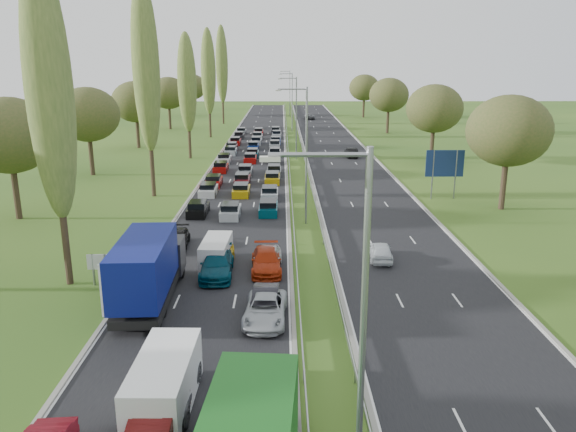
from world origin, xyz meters
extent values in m
plane|color=#2C5119|center=(4.50, 80.00, 0.00)|extent=(260.00, 260.00, 0.00)
cube|color=black|center=(-2.25, 82.50, 0.00)|extent=(10.50, 215.00, 0.04)
cube|color=black|center=(11.25, 82.50, 0.00)|extent=(10.50, 215.00, 0.04)
cube|color=gray|center=(3.35, 82.50, 0.55)|extent=(0.06, 215.00, 0.32)
cube|color=gray|center=(5.65, 82.50, 0.55)|extent=(0.06, 215.00, 0.32)
cylinder|color=gray|center=(4.50, 8.00, 6.00)|extent=(0.18, 0.18, 12.00)
cylinder|color=gray|center=(4.50, 43.00, 6.00)|extent=(0.18, 0.18, 12.00)
cylinder|color=gray|center=(4.50, 78.00, 6.00)|extent=(0.18, 0.18, 12.00)
cylinder|color=gray|center=(4.50, 113.00, 6.00)|extent=(0.18, 0.18, 12.00)
cylinder|color=gray|center=(4.50, 148.00, 6.00)|extent=(0.18, 0.18, 12.00)
cylinder|color=#2D2116|center=(-11.50, 29.00, 3.60)|extent=(0.44, 0.44, 7.20)
ellipsoid|color=#4D642B|center=(-11.50, 29.00, 12.40)|extent=(2.80, 2.80, 16.00)
cylinder|color=#2D2116|center=(-11.50, 54.00, 3.96)|extent=(0.44, 0.44, 7.92)
ellipsoid|color=#4D642B|center=(-11.50, 54.00, 13.64)|extent=(2.80, 2.80, 17.60)
cylinder|color=#2D2116|center=(-11.50, 79.00, 3.24)|extent=(0.44, 0.44, 6.48)
ellipsoid|color=#4D642B|center=(-11.50, 79.00, 11.16)|extent=(2.80, 2.80, 14.40)
cylinder|color=#2D2116|center=(-11.50, 104.00, 3.60)|extent=(0.44, 0.44, 7.20)
ellipsoid|color=#4D642B|center=(-11.50, 104.00, 12.40)|extent=(2.80, 2.80, 16.00)
cylinder|color=#2D2116|center=(-11.50, 129.00, 3.96)|extent=(0.44, 0.44, 7.92)
ellipsoid|color=#4D642B|center=(-11.50, 129.00, 13.64)|extent=(2.80, 2.80, 17.60)
cylinder|color=#2D2116|center=(-22.00, 45.00, 2.42)|extent=(0.56, 0.56, 4.84)
ellipsoid|color=#38471E|center=(-22.00, 45.00, 7.70)|extent=(8.00, 8.00, 6.80)
cylinder|color=#2D2116|center=(-22.00, 66.00, 2.42)|extent=(0.56, 0.56, 4.84)
ellipsoid|color=#38471E|center=(-22.00, 66.00, 7.70)|extent=(8.00, 8.00, 6.80)
cylinder|color=#2D2116|center=(-22.00, 90.00, 2.42)|extent=(0.56, 0.56, 4.84)
ellipsoid|color=#38471E|center=(-22.00, 90.00, 7.70)|extent=(8.00, 8.00, 6.80)
cylinder|color=#2D2116|center=(-22.00, 118.00, 2.42)|extent=(0.56, 0.56, 4.84)
ellipsoid|color=#38471E|center=(-22.00, 118.00, 7.70)|extent=(8.00, 8.00, 6.80)
cylinder|color=#2D2116|center=(-22.00, 150.00, 2.42)|extent=(0.56, 0.56, 4.84)
ellipsoid|color=#38471E|center=(-22.00, 150.00, 7.70)|extent=(8.00, 8.00, 6.80)
cylinder|color=#2D2116|center=(24.00, 48.00, 2.42)|extent=(0.56, 0.56, 4.84)
ellipsoid|color=#38471E|center=(24.00, 48.00, 7.70)|extent=(8.00, 8.00, 6.80)
cylinder|color=#2D2116|center=(24.00, 75.00, 2.42)|extent=(0.56, 0.56, 4.84)
ellipsoid|color=#38471E|center=(24.00, 75.00, 7.70)|extent=(8.00, 8.00, 6.80)
cylinder|color=#2D2116|center=(24.00, 110.00, 2.42)|extent=(0.56, 0.56, 4.84)
ellipsoid|color=#38471E|center=(24.00, 110.00, 7.70)|extent=(8.00, 8.00, 6.80)
cylinder|color=#2D2116|center=(24.00, 145.00, 2.42)|extent=(0.56, 0.56, 4.84)
ellipsoid|color=#38471E|center=(24.00, 145.00, 7.70)|extent=(8.00, 8.00, 6.80)
cube|color=black|center=(-5.59, 46.11, 0.44)|extent=(1.75, 4.00, 0.80)
cube|color=silver|center=(-5.66, 54.39, 0.44)|extent=(1.75, 4.00, 0.80)
cube|color=#A50C0A|center=(-5.61, 58.94, 0.44)|extent=(1.75, 4.00, 0.80)
cube|color=#A50C0A|center=(-5.74, 68.09, 0.44)|extent=(1.75, 4.00, 0.80)
cube|color=silver|center=(-5.94, 74.92, 0.44)|extent=(1.75, 4.00, 0.80)
cube|color=#B2B7BC|center=(-5.69, 82.40, 0.44)|extent=(1.75, 4.00, 0.80)
cube|color=#590F14|center=(-5.90, 86.81, 0.44)|extent=(1.75, 4.00, 0.80)
cube|color=#A50C0A|center=(-5.85, 93.55, 0.44)|extent=(1.75, 4.00, 0.80)
cube|color=black|center=(-5.78, 101.64, 0.44)|extent=(1.75, 4.00, 0.80)
cube|color=slate|center=(-5.82, 108.50, 0.44)|extent=(1.75, 4.00, 0.80)
cube|color=#B2B7BC|center=(-2.44, 45.27, 0.44)|extent=(1.75, 4.00, 0.80)
cube|color=#BF990C|center=(-2.06, 54.17, 0.44)|extent=(1.75, 4.00, 0.80)
cube|color=#590F14|center=(-2.34, 59.99, 0.44)|extent=(1.75, 4.00, 0.80)
cube|color=slate|center=(-2.34, 65.60, 0.44)|extent=(1.75, 4.00, 0.80)
cube|color=#A50C0A|center=(-2.21, 75.30, 0.44)|extent=(1.75, 4.00, 0.80)
cube|color=#053F4C|center=(-2.10, 79.97, 0.44)|extent=(1.75, 4.00, 0.80)
cube|color=navy|center=(-2.38, 87.69, 0.44)|extent=(1.75, 4.00, 0.80)
cube|color=#B2B7BC|center=(-2.17, 94.01, 0.44)|extent=(1.75, 4.00, 0.80)
cube|color=silver|center=(-2.23, 100.81, 0.44)|extent=(1.75, 4.00, 0.80)
cube|color=#A50C0A|center=(-2.29, 107.77, 0.44)|extent=(1.75, 4.00, 0.80)
cube|color=#053F4C|center=(1.06, 46.42, 0.44)|extent=(1.75, 4.00, 0.80)
cube|color=#B2B7BC|center=(1.06, 52.65, 0.44)|extent=(1.75, 4.00, 0.80)
cube|color=#BF990C|center=(1.20, 60.78, 0.44)|extent=(1.75, 4.00, 0.80)
cube|color=slate|center=(1.36, 65.69, 0.44)|extent=(1.75, 4.00, 0.80)
cube|color=black|center=(1.28, 74.22, 0.44)|extent=(1.75, 4.00, 0.80)
cube|color=silver|center=(1.27, 80.65, 0.44)|extent=(1.75, 4.00, 0.80)
cube|color=#B2B7BC|center=(1.17, 89.30, 0.44)|extent=(1.75, 4.00, 0.80)
cube|color=navy|center=(1.25, 94.24, 0.44)|extent=(1.75, 4.00, 0.80)
cube|color=#B2B7BC|center=(1.34, 103.38, 0.44)|extent=(1.75, 4.00, 0.80)
cube|color=black|center=(1.06, 110.02, 0.44)|extent=(1.75, 4.00, 0.80)
imported|color=black|center=(-5.85, 36.40, 0.67)|extent=(2.06, 4.56, 1.30)
imported|color=#5D1010|center=(-2.40, 12.64, 0.79)|extent=(2.02, 4.80, 1.54)
imported|color=slate|center=(-2.49, 15.36, 0.73)|extent=(2.38, 5.11, 1.42)
imported|color=#043748|center=(-2.04, 30.33, 0.79)|extent=(2.32, 5.35, 1.53)
imported|color=#C6A00D|center=(-2.06, 32.44, 0.75)|extent=(1.94, 4.37, 1.46)
imported|color=black|center=(1.40, 24.49, 0.71)|extent=(1.62, 4.26, 1.39)
imported|color=#AEB3B8|center=(1.43, 23.36, 0.71)|extent=(2.53, 5.04, 1.37)
imported|color=#A4270A|center=(1.28, 31.13, 0.75)|extent=(2.21, 5.10, 1.46)
imported|color=silver|center=(1.35, 31.44, 0.79)|extent=(2.11, 4.64, 1.55)
imported|color=silver|center=(9.56, 33.32, 0.69)|extent=(1.87, 4.05, 1.34)
imported|color=black|center=(12.98, 79.68, 0.73)|extent=(1.74, 4.37, 1.42)
imported|color=slate|center=(9.45, 139.76, 0.75)|extent=(2.68, 5.34, 1.45)
cube|color=black|center=(-5.57, 26.24, 0.72)|extent=(2.64, 9.91, 0.50)
cube|color=navy|center=(-5.57, 25.03, 2.71)|extent=(2.75, 7.49, 2.98)
cube|color=silver|center=(-5.57, 21.32, 2.71)|extent=(2.69, 0.06, 2.88)
cube|color=black|center=(-5.57, 29.99, 1.57)|extent=(2.69, 2.42, 2.20)
cylinder|color=black|center=(-5.57, 30.00, 0.52)|extent=(2.31, 1.00, 1.00)
cylinder|color=black|center=(-5.57, 22.49, 0.52)|extent=(2.31, 1.00, 1.00)
cube|color=black|center=(1.14, 13.29, 1.57)|extent=(2.58, 2.32, 2.20)
cylinder|color=black|center=(1.14, 13.25, 0.52)|extent=(2.22, 1.00, 1.00)
cube|color=white|center=(-2.50, 15.17, 1.19)|extent=(2.22, 5.55, 2.22)
cube|color=black|center=(-2.50, 17.62, 1.08)|extent=(2.17, 0.89, 1.78)
cylinder|color=black|center=(-3.44, 16.95, 0.40)|extent=(0.28, 0.76, 0.76)
cylinder|color=black|center=(-1.55, 13.40, 0.40)|extent=(0.28, 0.76, 0.76)
cube|color=silver|center=(-2.32, 32.43, 0.97)|extent=(1.81, 4.53, 1.81)
cube|color=black|center=(-2.32, 34.42, 0.88)|extent=(1.77, 0.73, 1.45)
cylinder|color=black|center=(-3.09, 33.88, 0.33)|extent=(0.23, 0.62, 0.62)
cylinder|color=black|center=(-1.55, 30.98, 0.33)|extent=(0.23, 0.62, 0.62)
cylinder|color=gray|center=(-9.80, 28.71, 1.05)|extent=(0.16, 0.16, 2.10)
cylinder|color=gray|center=(-9.00, 28.71, 1.05)|extent=(0.16, 0.16, 2.10)
cube|color=silver|center=(-9.40, 28.71, 1.60)|extent=(1.50, 0.18, 1.00)
cylinder|color=gray|center=(18.20, 52.38, 2.60)|extent=(0.16, 0.16, 5.20)
cylinder|color=gray|center=(20.60, 52.38, 2.60)|extent=(0.16, 0.16, 5.20)
cube|color=navy|center=(19.40, 52.38, 3.80)|extent=(4.00, 0.12, 2.80)
camera|label=1|loc=(2.39, -5.35, 13.92)|focal=35.00mm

